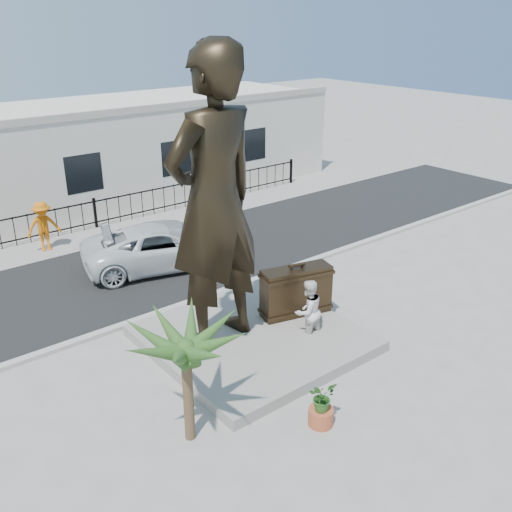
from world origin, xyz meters
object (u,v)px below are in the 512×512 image
Objects in this scene: statue at (214,203)px; tourist at (308,311)px; suitcase at (296,291)px; car_white at (161,246)px.

tourist is (2.15, -1.23, -3.20)m from statue.
suitcase reaches higher than car_white.
statue reaches higher than suitcase.
tourist is 0.33× the size of car_white.
car_white is at bearing -83.69° from tourist.
car_white is at bearing -112.75° from statue.
suitcase is 6.05m from car_white.
tourist reaches higher than car_white.
tourist is (-0.40, -0.93, -0.11)m from suitcase.
tourist is at bearing -159.38° from car_white.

